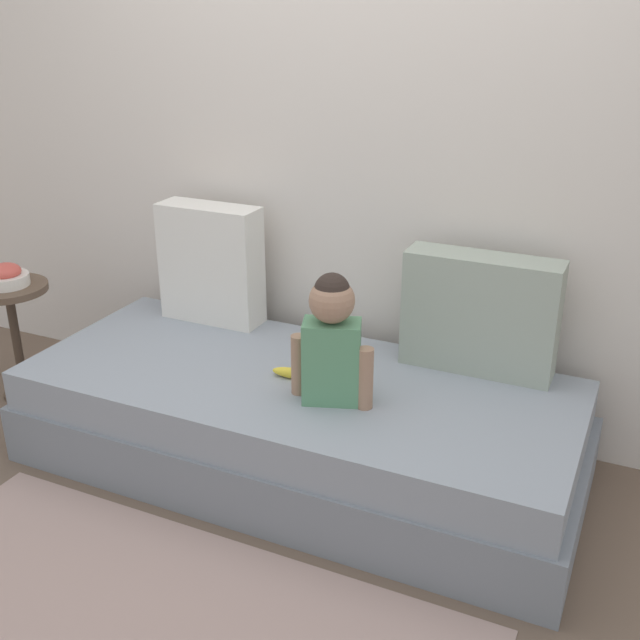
{
  "coord_description": "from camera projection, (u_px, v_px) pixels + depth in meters",
  "views": [
    {
      "loc": [
        1.15,
        -2.29,
        1.71
      ],
      "look_at": [
        0.09,
        0.0,
        0.64
      ],
      "focal_mm": 42.84,
      "sensor_mm": 36.0,
      "label": 1
    }
  ],
  "objects": [
    {
      "name": "banana",
      "position": [
        294.0,
        373.0,
        2.86
      ],
      "size": [
        0.17,
        0.06,
        0.04
      ],
      "primitive_type": "ellipsoid",
      "rotation": [
        0.0,
        0.0,
        0.08
      ],
      "color": "yellow",
      "rests_on": "couch"
    },
    {
      "name": "fruit_bowl",
      "position": [
        6.0,
        276.0,
        3.33
      ],
      "size": [
        0.2,
        0.2,
        0.1
      ],
      "color": "silver",
      "rests_on": "side_table"
    },
    {
      "name": "throw_pillow_left",
      "position": [
        211.0,
        264.0,
        3.3
      ],
      "size": [
        0.45,
        0.16,
        0.51
      ],
      "primitive_type": "cube",
      "color": "silver",
      "rests_on": "couch"
    },
    {
      "name": "ground_plane",
      "position": [
        299.0,
        465.0,
        3.03
      ],
      "size": [
        12.0,
        12.0,
        0.0
      ],
      "primitive_type": "plane",
      "color": "brown"
    },
    {
      "name": "back_wall",
      "position": [
        360.0,
        144.0,
        3.06
      ],
      "size": [
        5.35,
        0.1,
        2.34
      ],
      "primitive_type": "cube",
      "color": "silver",
      "rests_on": "ground"
    },
    {
      "name": "couch",
      "position": [
        298.0,
        423.0,
        2.95
      ],
      "size": [
        2.15,
        0.91,
        0.39
      ],
      "color": "gray",
      "rests_on": "ground"
    },
    {
      "name": "throw_pillow_right",
      "position": [
        480.0,
        314.0,
        2.85
      ],
      "size": [
        0.57,
        0.16,
        0.45
      ],
      "primitive_type": "cube",
      "color": "#99A393",
      "rests_on": "couch"
    },
    {
      "name": "toddler",
      "position": [
        332.0,
        337.0,
        2.62
      ],
      "size": [
        0.31,
        0.18,
        0.48
      ],
      "color": "#568E66",
      "rests_on": "couch"
    },
    {
      "name": "side_table",
      "position": [
        12.0,
        313.0,
        3.4
      ],
      "size": [
        0.34,
        0.34,
        0.55
      ],
      "color": "brown",
      "rests_on": "ground"
    }
  ]
}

